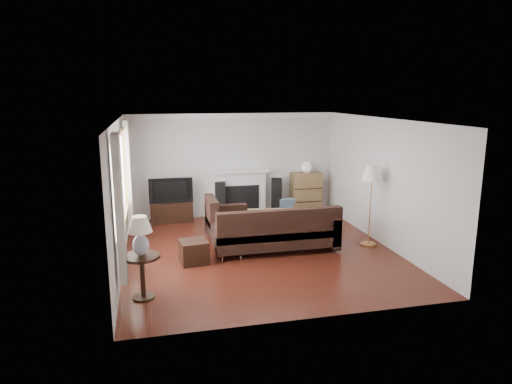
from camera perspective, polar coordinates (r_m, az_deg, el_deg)
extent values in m
cube|color=#491A10|center=(8.81, 0.45, -7.42)|extent=(5.10, 5.60, 0.04)
cube|color=white|center=(8.31, 0.48, 9.05)|extent=(5.10, 5.60, 0.04)
cube|color=silver|center=(11.12, -2.89, 3.36)|extent=(5.00, 0.04, 2.50)
cube|color=silver|center=(5.91, 6.78, -4.68)|extent=(5.00, 0.04, 2.50)
cube|color=silver|center=(8.26, -16.65, -0.25)|extent=(0.04, 5.50, 2.50)
cube|color=silver|center=(9.37, 15.50, 1.26)|extent=(0.04, 5.50, 2.50)
cube|color=brown|center=(8.00, -16.50, 1.56)|extent=(0.12, 2.74, 1.54)
cube|color=beige|center=(6.55, -16.67, -2.10)|extent=(0.10, 0.35, 2.10)
cube|color=beige|center=(9.52, -15.67, 2.33)|extent=(0.10, 0.35, 2.10)
cube|color=white|center=(11.16, -1.99, -0.12)|extent=(1.40, 0.26, 1.15)
cube|color=black|center=(10.91, -10.51, -2.40)|extent=(0.97, 0.44, 0.49)
imported|color=black|center=(10.79, -10.62, 0.33)|extent=(1.00, 0.13, 0.58)
cube|color=black|center=(11.02, -4.45, -0.98)|extent=(0.30, 0.34, 0.90)
cube|color=black|center=(11.30, 2.58, -0.60)|extent=(0.32, 0.35, 0.91)
cube|color=olive|center=(11.50, 6.25, -0.11)|extent=(0.75, 0.36, 1.03)
sphere|color=white|center=(11.38, 6.33, 3.09)|extent=(0.27, 0.27, 0.27)
cube|color=black|center=(8.76, 2.40, -4.68)|extent=(2.57, 1.88, 0.83)
cube|color=#A6854F|center=(10.21, 1.88, -3.47)|extent=(1.09, 0.69, 0.40)
cube|color=black|center=(8.27, -7.75, -7.39)|extent=(0.53, 0.53, 0.40)
cube|color=#CA8C46|center=(9.22, 14.10, -1.68)|extent=(0.52, 0.52, 1.61)
cube|color=black|center=(6.98, -13.99, -10.26)|extent=(0.53, 0.53, 0.67)
cube|color=silver|center=(6.78, -14.26, -5.39)|extent=(0.36, 0.36, 0.58)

